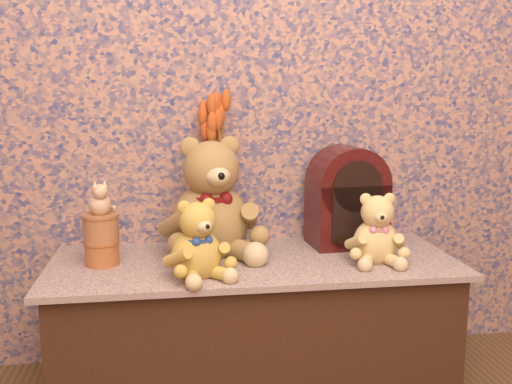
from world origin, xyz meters
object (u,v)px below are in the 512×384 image
teddy_medium (196,235)px  cathedral_radio (347,196)px  cat_figurine (100,197)px  teddy_large (210,192)px  biscuit_tin_lower (102,253)px  ceramic_vase (217,219)px  teddy_small (376,225)px

teddy_medium → cathedral_radio: size_ratio=0.71×
cat_figurine → teddy_large: bearing=-0.8°
biscuit_tin_lower → ceramic_vase: bearing=24.1°
teddy_small → cathedral_radio: bearing=104.8°
cathedral_radio → biscuit_tin_lower: cathedral_radio is taller
cathedral_radio → teddy_large: bearing=-178.5°
teddy_medium → cat_figurine: bearing=128.6°
teddy_large → teddy_small: size_ratio=1.76×
teddy_small → teddy_medium: bearing=-167.2°
teddy_medium → cat_figurine: size_ratio=2.23×
teddy_large → cat_figurine: bearing=179.5°
teddy_large → teddy_small: 0.57m
teddy_medium → teddy_small: bearing=-15.6°
teddy_medium → biscuit_tin_lower: (-0.30, 0.17, -0.09)m
biscuit_tin_lower → teddy_small: bearing=-6.0°
ceramic_vase → cat_figurine: bearing=-155.9°
teddy_large → ceramic_vase: size_ratio=2.21×
cathedral_radio → ceramic_vase: 0.48m
teddy_medium → teddy_small: 0.60m
ceramic_vase → cat_figurine: (-0.39, -0.17, 0.13)m
teddy_medium → biscuit_tin_lower: 0.35m
teddy_large → teddy_medium: teddy_large is taller
biscuit_tin_lower → cat_figurine: 0.19m
teddy_small → ceramic_vase: teddy_small is taller
teddy_large → teddy_medium: bearing=-116.1°
teddy_large → cathedral_radio: teddy_large is taller
biscuit_tin_lower → teddy_medium: bearing=-28.9°
teddy_large → biscuit_tin_lower: (-0.36, -0.07, -0.18)m
ceramic_vase → biscuit_tin_lower: (-0.39, -0.17, -0.06)m
teddy_medium → cathedral_radio: 0.63m
teddy_small → biscuit_tin_lower: 0.91m
teddy_large → ceramic_vase: (0.03, 0.10, -0.12)m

